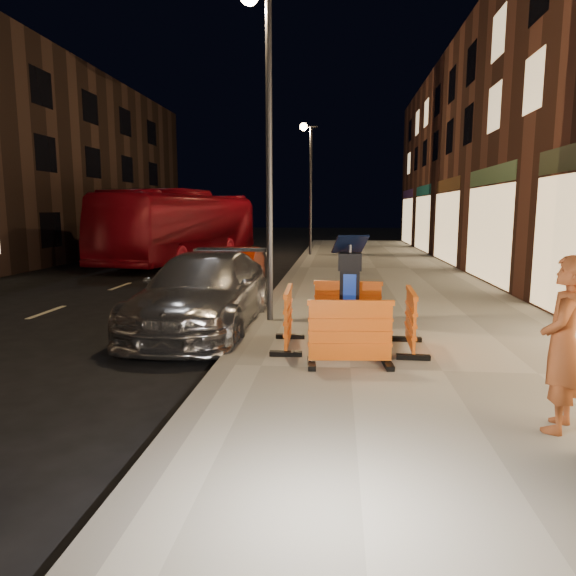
# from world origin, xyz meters

# --- Properties ---
(ground_plane) EXTENTS (120.00, 120.00, 0.00)m
(ground_plane) POSITION_xyz_m (0.00, 0.00, 0.00)
(ground_plane) COLOR black
(ground_plane) RESTS_ON ground
(sidewalk) EXTENTS (6.00, 60.00, 0.15)m
(sidewalk) POSITION_xyz_m (3.00, 0.00, 0.07)
(sidewalk) COLOR gray
(sidewalk) RESTS_ON ground
(kerb) EXTENTS (0.30, 60.00, 0.15)m
(kerb) POSITION_xyz_m (0.00, 0.00, 0.07)
(kerb) COLOR slate
(kerb) RESTS_ON ground
(parking_kiosk) EXTENTS (0.53, 0.53, 1.68)m
(parking_kiosk) POSITION_xyz_m (1.75, 1.03, 0.99)
(parking_kiosk) COLOR black
(parking_kiosk) RESTS_ON sidewalk
(barrier_front) EXTENTS (1.24, 0.59, 0.93)m
(barrier_front) POSITION_xyz_m (1.75, 0.08, 0.62)
(barrier_front) COLOR orange
(barrier_front) RESTS_ON sidewalk
(barrier_back) EXTENTS (1.23, 0.56, 0.93)m
(barrier_back) POSITION_xyz_m (1.75, 1.98, 0.62)
(barrier_back) COLOR orange
(barrier_back) RESTS_ON sidewalk
(barrier_kerbside) EXTENTS (0.53, 1.21, 0.93)m
(barrier_kerbside) POSITION_xyz_m (0.80, 1.03, 0.62)
(barrier_kerbside) COLOR orange
(barrier_kerbside) RESTS_ON sidewalk
(barrier_bldgside) EXTENTS (0.54, 1.22, 0.93)m
(barrier_bldgside) POSITION_xyz_m (2.70, 1.03, 0.62)
(barrier_bldgside) COLOR orange
(barrier_bldgside) RESTS_ON sidewalk
(car_silver) EXTENTS (2.15, 5.09, 1.47)m
(car_silver) POSITION_xyz_m (-0.99, 2.71, 0.00)
(car_silver) COLOR #A4A4A8
(car_silver) RESTS_ON ground
(car_red) EXTENTS (1.52, 3.99, 1.30)m
(car_red) POSITION_xyz_m (-1.25, 6.49, 0.00)
(car_red) COLOR #8E1A03
(car_red) RESTS_ON ground
(bus_doubledecker) EXTENTS (4.34, 11.51, 3.13)m
(bus_doubledecker) POSITION_xyz_m (-5.15, 15.38, 0.00)
(bus_doubledecker) COLOR maroon
(bus_doubledecker) RESTS_ON ground
(man) EXTENTS (0.68, 0.76, 1.73)m
(man) POSITION_xyz_m (3.75, -1.79, 1.02)
(man) COLOR brown
(man) RESTS_ON sidewalk
(street_lamp_mid) EXTENTS (0.12, 0.12, 6.00)m
(street_lamp_mid) POSITION_xyz_m (0.25, 3.00, 3.15)
(street_lamp_mid) COLOR #3F3F44
(street_lamp_mid) RESTS_ON sidewalk
(street_lamp_far) EXTENTS (0.12, 0.12, 6.00)m
(street_lamp_far) POSITION_xyz_m (0.25, 18.00, 3.15)
(street_lamp_far) COLOR #3F3F44
(street_lamp_far) RESTS_ON sidewalk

